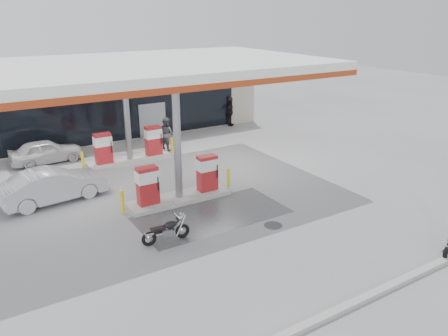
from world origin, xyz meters
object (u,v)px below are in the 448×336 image
object	(u,v)px
biker_walking	(230,112)
sedan_white	(46,151)
pump_island_near	(179,185)
parked_motorcycle	(167,231)
attendant	(166,134)
parked_car_left	(22,138)
pump_island_far	(129,149)
hatchback_silver	(54,185)

from	to	relation	value
biker_walking	sedan_white	bearing A→B (deg)	149.96
biker_walking	pump_island_near	bearing A→B (deg)	-169.18
biker_walking	parked_motorcycle	bearing A→B (deg)	-167.28
attendant	parked_car_left	distance (m)	8.71
parked_motorcycle	attendant	distance (m)	11.01
pump_island_far	biker_walking	xyz separation A→B (m)	(8.80, 3.80, 0.27)
sedan_white	hatchback_silver	xyz separation A→B (m)	(-0.71, -5.46, 0.08)
parked_car_left	pump_island_far	bearing A→B (deg)	-126.96
sedan_white	attendant	world-z (taller)	attendant
parked_car_left	biker_walking	xyz separation A→B (m)	(13.30, -2.20, 0.46)
biker_walking	attendant	bearing A→B (deg)	167.13
pump_island_near	pump_island_far	bearing A→B (deg)	90.00
sedan_white	attendant	bearing A→B (deg)	-103.13
pump_island_far	hatchback_silver	size ratio (longest dim) A/B	1.18
parked_motorcycle	parked_car_left	distance (m)	15.21
parked_car_left	biker_walking	world-z (taller)	biker_walking
pump_island_far	biker_walking	world-z (taller)	biker_walking
attendant	parked_motorcycle	bearing A→B (deg)	136.58
sedan_white	parked_motorcycle	bearing A→B (deg)	-173.00
parked_motorcycle	attendant	bearing A→B (deg)	69.15
pump_island_near	hatchback_silver	xyz separation A→B (m)	(-4.56, 2.74, 0.01)
attendant	hatchback_silver	bearing A→B (deg)	101.86
pump_island_far	attendant	world-z (taller)	attendant
pump_island_near	biker_walking	world-z (taller)	biker_walking
attendant	hatchback_silver	world-z (taller)	attendant
parked_motorcycle	biker_walking	bearing A→B (deg)	53.70
parked_motorcycle	hatchback_silver	xyz separation A→B (m)	(-2.61, 5.74, 0.31)
pump_island_far	sedan_white	distance (m)	4.43
parked_motorcycle	biker_walking	size ratio (longest dim) A/B	0.92
sedan_white	biker_walking	world-z (taller)	biker_walking
attendant	biker_walking	bearing A→B (deg)	-84.47
biker_walking	parked_car_left	bearing A→B (deg)	133.36
pump_island_far	parked_car_left	xyz separation A→B (m)	(-4.50, 6.00, -0.18)
pump_island_near	parked_motorcycle	distance (m)	3.59
parked_car_left	biker_walking	distance (m)	13.49
pump_island_near	attendant	xyz separation A→B (m)	(2.62, 7.00, 0.26)
pump_island_near	parked_car_left	distance (m)	12.82
pump_island_near	sedan_white	bearing A→B (deg)	115.14
hatchback_silver	attendant	bearing A→B (deg)	-66.22
parked_car_left	hatchback_silver	bearing A→B (deg)	-164.18
hatchback_silver	biker_walking	bearing A→B (deg)	-69.06
pump_island_far	hatchback_silver	distance (m)	5.60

